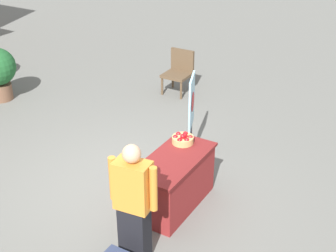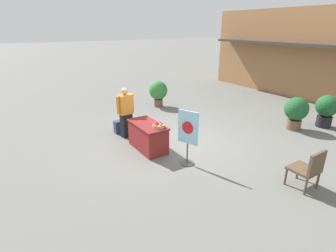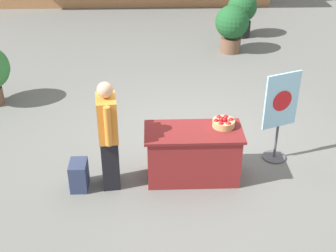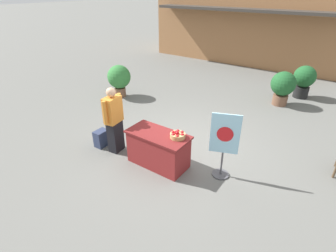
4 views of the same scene
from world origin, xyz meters
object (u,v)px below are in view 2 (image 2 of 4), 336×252
object	(u,v)px
potted_plant_far_right	(327,109)
potted_plant_near_right	(158,91)
backpack	(120,127)
apple_basket	(158,125)
patio_chair	(309,168)
display_table	(148,136)
poster_board	(188,136)
person_visitor	(126,113)
potted_plant_far_left	(296,111)

from	to	relation	value
potted_plant_far_right	potted_plant_near_right	distance (m)	6.50
potted_plant_far_right	backpack	bearing A→B (deg)	-118.01
apple_basket	patio_chair	bearing A→B (deg)	30.22
display_table	poster_board	world-z (taller)	poster_board
person_visitor	patio_chair	world-z (taller)	person_visitor
potted_plant_near_right	patio_chair	bearing A→B (deg)	-4.05
backpack	potted_plant_near_right	size ratio (longest dim) A/B	0.37
potted_plant_far_left	potted_plant_near_right	world-z (taller)	potted_plant_near_right
person_visitor	potted_plant_far_left	size ratio (longest dim) A/B	1.42
person_visitor	potted_plant_far_left	world-z (taller)	person_visitor
backpack	potted_plant_near_right	world-z (taller)	potted_plant_near_right
display_table	backpack	distance (m)	1.65
apple_basket	potted_plant_far_left	xyz separation A→B (m)	(0.89, 4.93, -0.19)
person_visitor	patio_chair	distance (m)	5.26
potted_plant_far_left	backpack	bearing A→B (deg)	-119.36
backpack	potted_plant_far_right	size ratio (longest dim) A/B	0.37
display_table	apple_basket	size ratio (longest dim) A/B	4.39
display_table	poster_board	xyz separation A→B (m)	(1.32, 0.44, 0.40)
potted_plant_far_right	potted_plant_near_right	bearing A→B (deg)	-145.56
backpack	poster_board	bearing A→B (deg)	12.34
potted_plant_far_left	potted_plant_far_right	bearing A→B (deg)	68.78
apple_basket	backpack	xyz separation A→B (m)	(-2.05, -0.31, -0.64)
apple_basket	patio_chair	world-z (taller)	apple_basket
person_visitor	backpack	world-z (taller)	person_visitor
display_table	poster_board	bearing A→B (deg)	18.36
potted_plant_far_left	potted_plant_near_right	xyz separation A→B (m)	(-4.92, -2.56, 0.02)
apple_basket	backpack	world-z (taller)	apple_basket
poster_board	display_table	bearing A→B (deg)	-93.03
potted_plant_far_left	display_table	bearing A→B (deg)	-104.74
person_visitor	potted_plant_far_left	xyz separation A→B (m)	(2.50, 5.17, -0.16)
apple_basket	poster_board	bearing A→B (deg)	20.59
display_table	person_visitor	distance (m)	1.26
display_table	potted_plant_far_left	world-z (taller)	potted_plant_far_left
backpack	patio_chair	size ratio (longest dim) A/B	0.45
poster_board	potted_plant_far_right	distance (m)	5.74
backpack	display_table	bearing A→B (deg)	7.22
apple_basket	backpack	distance (m)	2.17
display_table	patio_chair	bearing A→B (deg)	28.46
apple_basket	potted_plant_far_left	size ratio (longest dim) A/B	0.28
patio_chair	apple_basket	bearing A→B (deg)	29.66
display_table	potted_plant_near_right	distance (m)	4.38
potted_plant_far_left	apple_basket	bearing A→B (deg)	-100.28
display_table	potted_plant_near_right	xyz separation A→B (m)	(-3.60, 2.48, 0.29)
display_table	apple_basket	world-z (taller)	apple_basket
apple_basket	backpack	bearing A→B (deg)	-171.43
display_table	poster_board	distance (m)	1.45
backpack	potted_plant_far_left	bearing A→B (deg)	60.64
apple_basket	potted_plant_near_right	xyz separation A→B (m)	(-4.03, 2.38, -0.16)
potted_plant_near_right	backpack	bearing A→B (deg)	-53.65
patio_chair	person_visitor	bearing A→B (deg)	23.08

